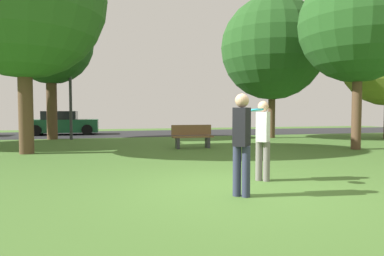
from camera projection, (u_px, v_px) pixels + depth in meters
The scene contains 11 objects.
ground_plane at pixel (238, 190), 6.07m from camera, with size 44.00×44.00×0.00m, color #47702D.
road_strip at pixel (145, 133), 21.58m from camera, with size 44.00×6.40×0.01m, color #28282B.
oak_tree_left at pixel (50, 43), 16.85m from camera, with size 4.24×4.24×7.06m.
oak_tree_center at pixel (272, 48), 17.80m from camera, with size 5.47×5.47×7.52m.
maple_tree_far at pixel (359, 24), 12.35m from camera, with size 4.35×4.35×6.86m.
person_thrower at pixel (263, 137), 6.86m from camera, with size 0.37×0.39×1.64m.
person_catcher at pixel (242, 140), 5.58m from camera, with size 0.37×0.39×1.73m.
frisbee_disc at pixel (256, 110), 6.36m from camera, with size 0.30×0.30×0.06m.
parked_car_green at pixel (63, 124), 20.45m from camera, with size 4.06×2.03×1.44m.
park_bench at pixel (192, 136), 12.99m from camera, with size 1.60×0.45×0.90m.
street_lamp_post at pixel (71, 95), 16.78m from camera, with size 0.14×0.14×4.50m, color #2D2D33.
Camera 1 is at (-2.27, -5.63, 1.44)m, focal length 31.26 mm.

